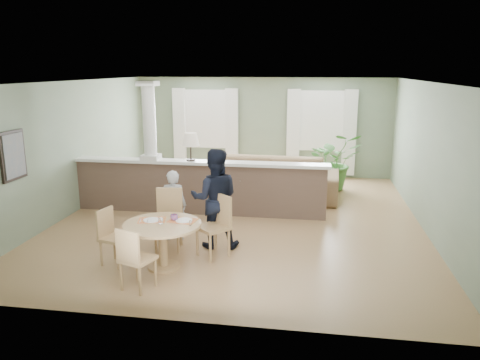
% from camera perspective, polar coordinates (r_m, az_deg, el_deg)
% --- Properties ---
extents(ground, '(8.00, 8.00, 0.00)m').
position_cam_1_polar(ground, '(9.46, 0.04, -4.66)').
color(ground, '#A87E58').
rests_on(ground, ground).
extents(room_shell, '(7.02, 8.02, 2.71)m').
position_cam_1_polar(room_shell, '(9.68, 0.45, 6.76)').
color(room_shell, gray).
rests_on(room_shell, ground).
extents(pony_wall, '(5.32, 0.38, 2.70)m').
position_cam_1_polar(pony_wall, '(9.65, -5.57, 0.00)').
color(pony_wall, brown).
rests_on(pony_wall, ground).
extents(sofa, '(3.19, 1.37, 0.92)m').
position_cam_1_polar(sofa, '(10.79, 3.56, 0.15)').
color(sofa, olive).
rests_on(sofa, ground).
extents(houseplant, '(1.52, 1.40, 1.42)m').
position_cam_1_polar(houseplant, '(11.77, 11.36, 2.28)').
color(houseplant, '#386D2B').
rests_on(houseplant, ground).
extents(dining_table, '(1.16, 1.16, 0.79)m').
position_cam_1_polar(dining_table, '(7.12, -9.37, -6.32)').
color(dining_table, tan).
rests_on(dining_table, ground).
extents(chair_far_boy, '(0.52, 0.52, 1.00)m').
position_cam_1_polar(chair_far_boy, '(7.89, -8.67, -4.34)').
color(chair_far_boy, tan).
rests_on(chair_far_boy, ground).
extents(chair_far_man, '(0.63, 0.63, 0.99)m').
position_cam_1_polar(chair_far_man, '(7.50, -2.85, -5.21)').
color(chair_far_man, tan).
rests_on(chair_far_man, ground).
extents(chair_near, '(0.51, 0.51, 0.89)m').
position_cam_1_polar(chair_near, '(6.50, -12.80, -9.09)').
color(chair_near, tan).
rests_on(chair_near, ground).
extents(chair_side, '(0.48, 0.48, 0.87)m').
position_cam_1_polar(chair_side, '(7.47, -15.40, -6.35)').
color(chair_side, tan).
rests_on(chair_side, ground).
extents(child_person, '(0.49, 0.35, 1.25)m').
position_cam_1_polar(child_person, '(8.21, -8.12, -3.09)').
color(child_person, '#ACACB2').
rests_on(child_person, ground).
extents(man_person, '(0.90, 0.75, 1.68)m').
position_cam_1_polar(man_person, '(7.78, -3.09, -2.26)').
color(man_person, black).
rests_on(man_person, ground).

